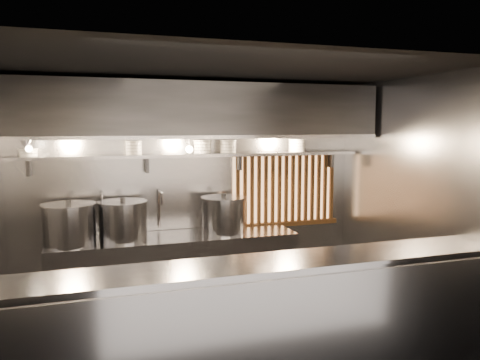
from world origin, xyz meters
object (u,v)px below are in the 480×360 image
stock_pot_right (224,215)px  stock_pot_left (123,220)px  heat_lamp (26,143)px  stock_pot_mid (69,224)px  pendant_bulb (189,149)px

stock_pot_right → stock_pot_left: bearing=179.7°
heat_lamp → stock_pot_right: (2.21, 0.27, -0.94)m
stock_pot_left → stock_pot_mid: size_ratio=0.76×
heat_lamp → stock_pot_left: bearing=15.6°
stock_pot_left → stock_pot_mid: stock_pot_mid is taller
stock_pot_left → stock_pot_right: (1.23, -0.01, -0.00)m
heat_lamp → pendant_bulb: 1.83m
stock_pot_mid → stock_pot_right: size_ratio=1.04×
stock_pot_left → stock_pot_mid: (-0.60, -0.04, 0.00)m
heat_lamp → stock_pot_right: size_ratio=0.45×
heat_lamp → stock_pot_right: 2.42m
heat_lamp → stock_pot_right: bearing=6.9°
pendant_bulb → stock_pot_left: bearing=-174.6°
stock_pot_right → pendant_bulb: bearing=168.6°
stock_pot_right → stock_pot_mid: bearing=-178.9°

